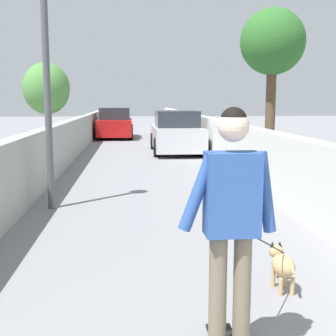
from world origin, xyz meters
TOP-DOWN VIEW (x-y plane):
  - ground_plane at (14.00, 0.00)m, footprint 80.00×80.00m
  - wall_left at (12.00, 2.40)m, footprint 48.00×0.30m
  - fence_right at (12.00, -2.40)m, footprint 48.00×0.30m
  - tree_left_mid at (19.00, 3.95)m, footprint 1.94×1.94m
  - tree_right_far at (13.00, -3.80)m, footprint 1.92×1.92m
  - lamp_post at (7.58, 1.85)m, footprint 0.36×0.36m
  - person_skateboarder at (2.62, -0.30)m, footprint 0.23×0.71m
  - dog at (3.83, -1.10)m, footprint 1.48×0.93m
  - car_near at (16.06, -1.25)m, footprint 4.01×1.80m
  - car_far at (22.74, 1.25)m, footprint 3.81×1.80m

SIDE VIEW (x-z plane):
  - ground_plane at x=14.00m, z-range 0.00..0.00m
  - dog at x=3.83m, z-range -0.25..0.80m
  - wall_left at x=12.00m, z-range 0.00..1.28m
  - fence_right at x=12.00m, z-range 0.00..1.30m
  - car_far at x=22.74m, z-range -0.06..1.48m
  - car_near at x=16.06m, z-range -0.06..1.48m
  - person_skateboarder at x=2.62m, z-range 0.24..2.03m
  - tree_left_mid at x=19.00m, z-range 0.65..4.14m
  - lamp_post at x=7.58m, z-range 0.78..4.90m
  - tree_right_far at x=13.00m, z-range 1.25..5.87m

